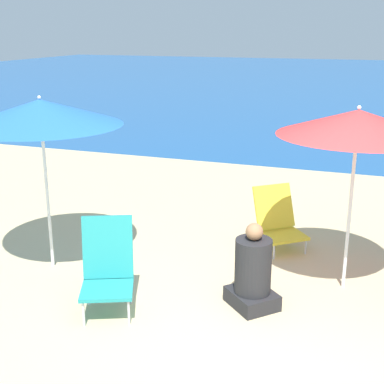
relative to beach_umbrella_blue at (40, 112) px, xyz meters
name	(u,v)px	position (x,y,z in m)	size (l,w,h in m)	color
ground_plane	(285,354)	(2.91, -0.86, -1.82)	(60.00, 60.00, 0.00)	#D1BA89
sea_water	(374,81)	(2.91, 25.52, -1.82)	(60.00, 40.00, 0.01)	#1E5699
beach_umbrella_blue	(40,112)	(0.00, 0.00, 0.00)	(1.79, 1.79, 2.01)	white
beach_umbrella_red	(358,123)	(3.28, 0.61, -0.02)	(1.62, 1.62, 1.97)	white
beach_chair_yellow	(278,220)	(2.38, 1.48, -1.46)	(0.79, 0.80, 0.78)	silver
beach_chair_teal	(108,266)	(1.10, -0.65, -1.36)	(0.68, 0.71, 0.93)	silver
person_seated_near	(253,274)	(2.44, -0.13, -1.47)	(0.62, 0.62, 0.89)	#262628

